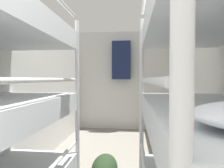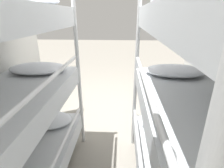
# 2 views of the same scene
# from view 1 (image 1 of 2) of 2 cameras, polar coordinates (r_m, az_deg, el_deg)

# --- Properties ---
(wall_left) EXTENTS (0.06, 5.16, 2.37)m
(wall_left) POSITION_cam_1_polar(r_m,az_deg,el_deg) (2.70, -24.69, 0.48)
(wall_left) COLOR silver
(wall_left) RESTS_ON ground_plane
(wall_right) EXTENTS (0.06, 5.16, 2.37)m
(wall_right) POSITION_cam_1_polar(r_m,az_deg,el_deg) (2.48, 26.65, 0.38)
(wall_right) COLOR silver
(wall_right) RESTS_ON ground_plane
(wall_back) EXTENTS (2.32, 0.06, 2.37)m
(wall_back) POSITION_cam_1_polar(r_m,az_deg,el_deg) (4.88, 3.05, 1.01)
(wall_back) COLOR silver
(wall_back) RESTS_ON ground_plane
(bunk_stack_right_near) EXTENTS (0.78, 1.75, 1.88)m
(bunk_stack_right_near) POSITION_cam_1_polar(r_m,az_deg,el_deg) (1.29, 27.27, -8.93)
(bunk_stack_right_near) COLOR silver
(bunk_stack_right_near) RESTS_ON ground_plane
(hanging_coat) EXTENTS (0.44, 0.12, 0.90)m
(hanging_coat) POSITION_cam_1_polar(r_m,az_deg,el_deg) (4.75, 2.67, 6.82)
(hanging_coat) COLOR #192347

